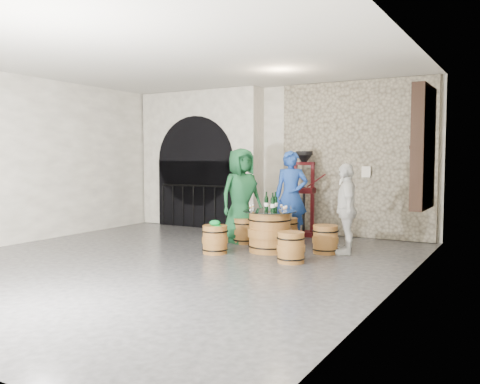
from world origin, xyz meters
The scene contains 30 objects.
ground centered at (0.00, 0.00, 0.00)m, with size 8.00×8.00×0.00m, color #29292B.
wall_back centered at (0.00, 4.00, 1.60)m, with size 8.00×8.00×0.00m, color white.
wall_left centered at (-3.50, 0.00, 1.60)m, with size 8.00×8.00×0.00m, color white.
wall_right centered at (3.50, 0.00, 1.60)m, with size 8.00×8.00×0.00m, color white.
ceiling centered at (0.00, 0.00, 3.20)m, with size 8.00×8.00×0.00m, color beige.
stone_facing_panel centered at (1.80, 3.94, 1.60)m, with size 3.20×0.12×3.18m, color #9C947D.
arched_opening centered at (-1.90, 3.74, 1.58)m, with size 3.10×0.60×3.19m.
shuttered_window centered at (3.38, 2.40, 1.80)m, with size 0.23×1.10×2.00m.
barrel_table centered at (1.01, 1.59, 0.36)m, with size 0.93×0.93×0.72m.
barrel_stool_left centered at (0.21, 2.12, 0.24)m, with size 0.46×0.46×0.48m.
barrel_stool_far centered at (0.90, 2.54, 0.24)m, with size 0.46×0.46×0.48m.
barrel_stool_right centered at (1.91, 1.93, 0.24)m, with size 0.46×0.46×0.48m.
barrel_stool_near_right centered at (1.71, 0.93, 0.24)m, with size 0.46×0.46×0.48m.
barrel_stool_near_left centered at (0.27, 0.97, 0.24)m, with size 0.46×0.46×0.48m.
green_cap centered at (0.28, 0.97, 0.52)m, with size 0.23×0.19×0.10m.
person_green centered at (0.09, 2.20, 0.91)m, with size 0.89×0.58×1.82m, color #134725.
person_blue centered at (0.86, 2.82, 0.89)m, with size 0.65×0.42×1.77m, color #1A3D93.
person_white centered at (2.22, 2.05, 0.77)m, with size 0.91×0.38×1.55m, color silver.
wine_bottle_left centered at (0.93, 1.62, 0.85)m, with size 0.08×0.08×0.32m.
wine_bottle_center centered at (1.12, 1.47, 0.85)m, with size 0.08×0.08×0.32m.
wine_bottle_right centered at (1.06, 1.70, 0.85)m, with size 0.08×0.08×0.32m.
tasting_glass_a centered at (0.69, 1.47, 0.77)m, with size 0.05×0.05×0.10m, color #BC7124, non-canonical shape.
tasting_glass_b centered at (1.29, 1.65, 0.77)m, with size 0.05×0.05×0.10m, color #BC7124, non-canonical shape.
tasting_glass_c centered at (0.86, 1.84, 0.77)m, with size 0.05×0.05×0.10m, color #BC7124, non-canonical shape.
tasting_glass_d centered at (1.12, 1.81, 0.77)m, with size 0.05×0.05×0.10m, color #BC7124, non-canonical shape.
tasting_glass_e centered at (1.32, 1.50, 0.77)m, with size 0.05×0.05×0.10m, color #BC7124, non-canonical shape.
tasting_glass_f centered at (0.66, 1.63, 0.77)m, with size 0.05×0.05×0.10m, color #BC7124, non-canonical shape.
side_barrel centered at (-0.29, 2.96, 0.28)m, with size 0.43×0.43×0.57m.
corking_press centered at (0.83, 3.55, 1.03)m, with size 0.74×0.42×1.77m.
control_box centered at (2.05, 3.86, 1.35)m, with size 0.18×0.10×0.22m, color silver.
Camera 1 is at (4.93, -6.27, 1.66)m, focal length 38.00 mm.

